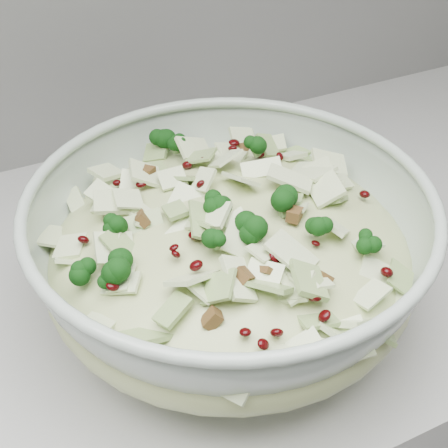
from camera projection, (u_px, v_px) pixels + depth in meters
name	position (u px, v px, depth m)	size (l,w,h in m)	color
counter	(447.00, 355.00, 1.17)	(3.60, 0.60, 0.90)	#AAAAA6
mixing_bowl	(230.00, 255.00, 0.60)	(0.47, 0.47, 0.15)	#A3B4A6
salad	(230.00, 235.00, 0.59)	(0.43, 0.43, 0.15)	#AFBE82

